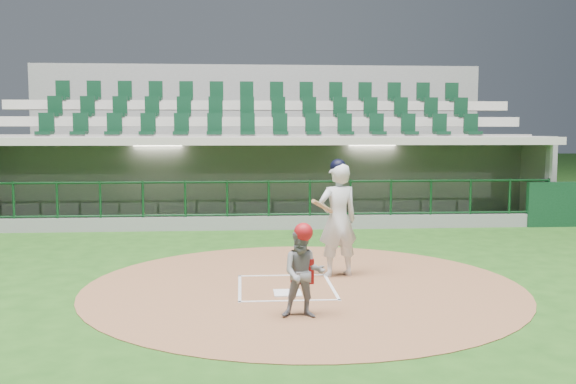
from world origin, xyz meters
name	(u,v)px	position (x,y,z in m)	size (l,w,h in m)	color
ground	(285,284)	(0.00, 0.00, 0.00)	(120.00, 120.00, 0.00)	#1D4814
dirt_circle	(303,286)	(0.30, -0.20, 0.01)	(7.20, 7.20, 0.01)	brown
home_plate	(288,293)	(0.00, -0.70, 0.02)	(0.43, 0.43, 0.02)	white
batter_box_chalk	(286,287)	(0.00, -0.30, 0.02)	(1.55, 1.80, 0.01)	silver
dugout_structure	(271,187)	(0.15, 7.81, 0.96)	(16.40, 3.70, 3.00)	slate
seating_deck	(262,165)	(0.00, 10.91, 1.42)	(17.00, 6.72, 5.15)	slate
batter	(338,218)	(0.97, 0.48, 1.03)	(0.95, 0.96, 2.06)	silver
catcher	(303,271)	(0.12, -1.99, 0.65)	(0.64, 0.52, 1.31)	gray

